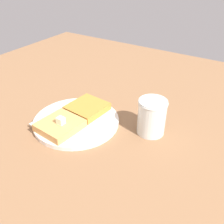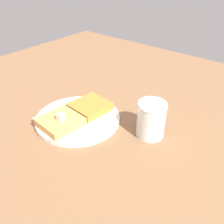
% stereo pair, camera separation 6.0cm
% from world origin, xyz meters
% --- Properties ---
extents(table_surface, '(1.19, 1.19, 0.02)m').
position_xyz_m(table_surface, '(0.00, 0.00, 0.01)').
color(table_surface, '#896140').
rests_on(table_surface, ground).
extents(plate, '(0.22, 0.22, 0.01)m').
position_xyz_m(plate, '(-0.05, 0.00, 0.03)').
color(plate, silver).
rests_on(plate, table_surface).
extents(toast_slice_left, '(0.10, 0.10, 0.02)m').
position_xyz_m(toast_slice_left, '(-0.10, 0.01, 0.04)').
color(toast_slice_left, tan).
rests_on(toast_slice_left, plate).
extents(toast_slice_middle, '(0.10, 0.10, 0.02)m').
position_xyz_m(toast_slice_middle, '(0.00, -0.00, 0.04)').
color(toast_slice_middle, '#BF8132').
rests_on(toast_slice_middle, plate).
extents(butter_pat_primary, '(0.02, 0.02, 0.02)m').
position_xyz_m(butter_pat_primary, '(-0.10, -0.00, 0.06)').
color(butter_pat_primary, '#F4F1C9').
rests_on(butter_pat_primary, toast_slice_left).
extents(fork, '(0.16, 0.04, 0.00)m').
position_xyz_m(fork, '(-0.04, 0.07, 0.03)').
color(fork, silver).
rests_on(fork, plate).
extents(syrup_jar, '(0.07, 0.07, 0.09)m').
position_xyz_m(syrup_jar, '(0.02, -0.18, 0.06)').
color(syrup_jar, '#361908').
rests_on(syrup_jar, table_surface).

